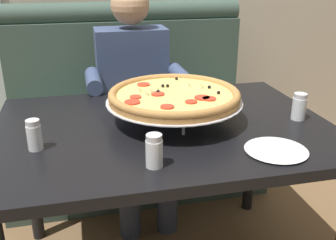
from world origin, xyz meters
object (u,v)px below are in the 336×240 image
at_px(plate_near_left, 276,149).
at_px(shaker_parmesan, 154,153).
at_px(shaker_pepper_flakes, 35,137).
at_px(diner_main, 135,87).
at_px(booth_bench, 133,121).
at_px(shaker_oregano, 299,108).
at_px(pizza, 174,96).
at_px(dining_table, 164,143).

bearing_deg(plate_near_left, shaker_parmesan, -178.64).
xyz_separation_m(shaker_pepper_flakes, plate_near_left, (0.80, -0.20, -0.04)).
relative_size(diner_main, shaker_parmesan, 11.65).
relative_size(booth_bench, shaker_oregano, 14.04).
bearing_deg(plate_near_left, pizza, 127.69).
relative_size(dining_table, shaker_pepper_flakes, 12.19).
distance_m(booth_bench, shaker_parmesan, 1.34).
bearing_deg(plate_near_left, diner_main, 108.62).
relative_size(shaker_pepper_flakes, shaker_oregano, 0.98).
xyz_separation_m(booth_bench, shaker_pepper_flakes, (-0.48, -1.06, 0.40)).
xyz_separation_m(shaker_oregano, plate_near_left, (-0.23, -0.25, -0.04)).
bearing_deg(shaker_parmesan, pizza, 66.99).
bearing_deg(shaker_parmesan, dining_table, 72.25).
bearing_deg(diner_main, pizza, -84.33).
relative_size(shaker_pepper_flakes, shaker_parmesan, 1.00).
height_order(shaker_pepper_flakes, plate_near_left, shaker_pepper_flakes).
relative_size(shaker_pepper_flakes, plate_near_left, 0.50).
xyz_separation_m(dining_table, pizza, (0.05, 0.03, 0.19)).
bearing_deg(pizza, booth_bench, 93.01).
distance_m(shaker_pepper_flakes, shaker_parmesan, 0.43).
bearing_deg(shaker_oregano, plate_near_left, -132.26).
height_order(pizza, shaker_oregano, pizza).
relative_size(pizza, shaker_oregano, 4.94).
height_order(diner_main, plate_near_left, diner_main).
height_order(shaker_oregano, shaker_parmesan, shaker_oregano).
distance_m(booth_bench, pizza, 1.02).
distance_m(shaker_parmesan, plate_near_left, 0.43).
distance_m(shaker_oregano, plate_near_left, 0.35).
bearing_deg(shaker_oregano, shaker_pepper_flakes, -177.22).
bearing_deg(shaker_pepper_flakes, shaker_oregano, 2.78).
bearing_deg(booth_bench, shaker_pepper_flakes, -114.40).
distance_m(diner_main, pizza, 0.67).
height_order(diner_main, shaker_oregano, diner_main).
distance_m(dining_table, shaker_oregano, 0.57).
bearing_deg(diner_main, plate_near_left, -71.38).
distance_m(pizza, shaker_parmesan, 0.40).
height_order(shaker_pepper_flakes, shaker_oregano, shaker_oregano).
bearing_deg(shaker_oregano, dining_table, 173.07).
bearing_deg(plate_near_left, booth_bench, 104.22).
height_order(pizza, shaker_pepper_flakes, pizza).
bearing_deg(dining_table, plate_near_left, -45.06).
bearing_deg(plate_near_left, dining_table, 134.94).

